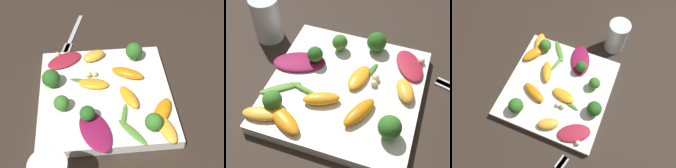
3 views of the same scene
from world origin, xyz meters
TOP-DOWN VIEW (x-y plane):
  - ground_plane at (0.00, 0.00)m, footprint 2.40×2.40m
  - plate at (0.00, 0.00)m, footprint 0.29×0.29m
  - drinking_glass at (-0.22, 0.11)m, footprint 0.06×0.06m
  - radicchio_leaf_0 at (-0.11, 0.03)m, footprint 0.12×0.09m
  - radicchio_leaf_1 at (0.11, 0.09)m, footprint 0.09×0.10m
  - orange_segment_0 at (-0.12, -0.11)m, footprint 0.08×0.05m
  - orange_segment_1 at (0.11, 0.02)m, footprint 0.05×0.07m
  - orange_segment_2 at (-0.07, -0.11)m, footprint 0.08×0.07m
  - orange_segment_3 at (-0.03, -0.05)m, footprint 0.07×0.05m
  - orange_segment_4 at (0.04, -0.06)m, footprint 0.06×0.08m
  - orange_segment_5 at (0.02, 0.02)m, footprint 0.05×0.07m
  - broccoli_floret_0 at (-0.11, -0.09)m, footprint 0.04×0.04m
  - broccoli_floret_1 at (-0.08, 0.04)m, footprint 0.03×0.03m
  - broccoli_floret_2 at (-0.04, 0.09)m, footprint 0.03×0.03m
  - broccoli_floret_3 at (0.03, 0.12)m, footprint 0.04×0.04m
  - broccoli_floret_4 at (0.10, -0.08)m, footprint 0.04×0.04m
  - arugula_sprig_0 at (0.04, 0.05)m, footprint 0.03×0.07m
  - arugula_sprig_1 at (-0.07, -0.03)m, footprint 0.06×0.02m
  - arugula_sprig_2 at (-0.12, -0.05)m, footprint 0.08×0.06m
  - macadamia_nut_0 at (0.05, 0.04)m, footprint 0.02×0.02m
  - macadamia_nut_1 at (0.05, 0.02)m, footprint 0.01×0.01m
  - macadamia_nut_2 at (0.13, 0.11)m, footprint 0.01×0.01m

SIDE VIEW (x-z plane):
  - ground_plane at x=0.00m, z-range 0.00..0.00m
  - plate at x=0.00m, z-range 0.00..0.02m
  - arugula_sprig_0 at x=0.04m, z-range 0.02..0.03m
  - arugula_sprig_2 at x=-0.12m, z-range 0.02..0.03m
  - arugula_sprig_1 at x=-0.07m, z-range 0.02..0.03m
  - radicchio_leaf_0 at x=-0.11m, z-range 0.02..0.03m
  - radicchio_leaf_1 at x=0.11m, z-range 0.02..0.03m
  - macadamia_nut_1 at x=0.05m, z-range 0.02..0.04m
  - macadamia_nut_2 at x=0.13m, z-range 0.02..0.04m
  - orange_segment_5 at x=0.02m, z-range 0.02..0.04m
  - macadamia_nut_0 at x=0.05m, z-range 0.02..0.04m
  - orange_segment_0 at x=-0.12m, z-range 0.02..0.04m
  - orange_segment_2 at x=-0.07m, z-range 0.02..0.04m
  - orange_segment_4 at x=0.04m, z-range 0.02..0.04m
  - orange_segment_3 at x=-0.03m, z-range 0.02..0.04m
  - orange_segment_1 at x=0.11m, z-range 0.02..0.04m
  - broccoli_floret_2 at x=-0.04m, z-range 0.02..0.06m
  - broccoli_floret_0 at x=-0.11m, z-range 0.02..0.06m
  - broccoli_floret_3 at x=0.03m, z-range 0.02..0.07m
  - broccoli_floret_1 at x=-0.08m, z-range 0.03..0.07m
  - broccoli_floret_4 at x=0.10m, z-range 0.03..0.07m
  - drinking_glass at x=-0.22m, z-range 0.00..0.11m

